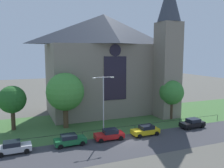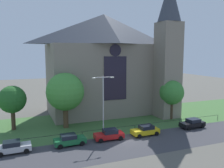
# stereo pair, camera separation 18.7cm
# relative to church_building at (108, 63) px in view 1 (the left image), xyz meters

# --- Properties ---
(ground) EXTENTS (160.00, 160.00, 0.00)m
(ground) POSITION_rel_church_building_xyz_m (-3.54, -5.94, -10.27)
(ground) COLOR #56544C
(road_asphalt) EXTENTS (120.00, 8.00, 0.01)m
(road_asphalt) POSITION_rel_church_building_xyz_m (-3.54, -17.94, -10.27)
(road_asphalt) COLOR #38383D
(road_asphalt) RESTS_ON ground
(grass_verge) EXTENTS (120.00, 20.00, 0.01)m
(grass_verge) POSITION_rel_church_building_xyz_m (-3.54, -7.94, -10.27)
(grass_verge) COLOR #3D6633
(grass_verge) RESTS_ON ground
(church_building) EXTENTS (23.20, 16.20, 26.00)m
(church_building) POSITION_rel_church_building_xyz_m (0.00, 0.00, 0.00)
(church_building) COLOR gray
(church_building) RESTS_ON ground
(iron_railing) EXTENTS (33.95, 0.07, 1.13)m
(iron_railing) POSITION_rel_church_building_xyz_m (-0.77, -13.44, -9.29)
(iron_railing) COLOR black
(iron_railing) RESTS_ON ground
(tree_left_near) EXTENTS (6.21, 6.21, 9.16)m
(tree_left_near) POSITION_rel_church_building_xyz_m (-10.35, -7.13, -4.27)
(tree_left_near) COLOR #4C3823
(tree_left_near) RESTS_ON ground
(tree_right_near) EXTENTS (4.52, 4.52, 7.33)m
(tree_right_near) POSITION_rel_church_building_xyz_m (8.98, -9.23, -5.25)
(tree_right_near) COLOR #423021
(tree_right_near) RESTS_ON ground
(tree_left_far) EXTENTS (4.39, 4.39, 7.17)m
(tree_left_far) POSITION_rel_church_building_xyz_m (-18.43, -5.05, -5.35)
(tree_left_far) COLOR #423021
(tree_left_far) RESTS_ON ground
(streetlamp_near) EXTENTS (3.37, 0.26, 9.04)m
(streetlamp_near) POSITION_rel_church_building_xyz_m (-6.05, -13.54, -4.59)
(streetlamp_near) COLOR #B2B2B7
(streetlamp_near) RESTS_ON ground
(parked_car_silver) EXTENTS (4.23, 2.07, 1.51)m
(parked_car_silver) POSITION_rel_church_building_xyz_m (-18.47, -14.91, -9.53)
(parked_car_silver) COLOR #B7B7BC
(parked_car_silver) RESTS_ON ground
(parked_car_green) EXTENTS (4.24, 2.10, 1.51)m
(parked_car_green) POSITION_rel_church_building_xyz_m (-11.42, -15.03, -9.53)
(parked_car_green) COLOR #196033
(parked_car_green) RESTS_ON ground
(parked_car_red) EXTENTS (4.27, 2.17, 1.51)m
(parked_car_red) POSITION_rel_church_building_xyz_m (-5.70, -15.02, -9.53)
(parked_car_red) COLOR #B21919
(parked_car_red) RESTS_ON ground
(parked_car_yellow) EXTENTS (4.24, 2.10, 1.51)m
(parked_car_yellow) POSITION_rel_church_building_xyz_m (0.06, -15.29, -9.53)
(parked_car_yellow) COLOR gold
(parked_car_yellow) RESTS_ON ground
(parked_car_black) EXTENTS (4.28, 2.18, 1.51)m
(parked_car_black) POSITION_rel_church_building_xyz_m (9.13, -15.00, -9.53)
(parked_car_black) COLOR black
(parked_car_black) RESTS_ON ground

